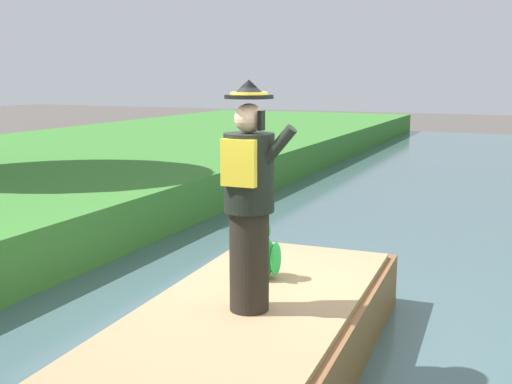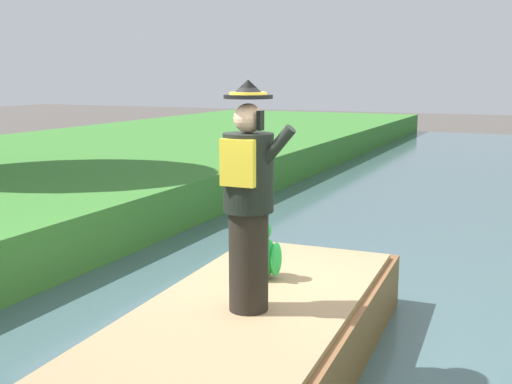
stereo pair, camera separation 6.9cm
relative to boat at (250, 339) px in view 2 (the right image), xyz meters
The scene contains 5 objects.
ground_plane 0.64m from the boat, 90.00° to the left, with size 80.00×80.00×0.00m, color #4C4742.
canal_water 0.61m from the boat, 90.00° to the left, with size 6.12×48.00×0.10m, color #3D565B.
boat is the anchor object (origin of this frame).
person_pirate 1.24m from the boat, 67.78° to the right, with size 0.61×0.42×1.85m.
parrot_plush 0.89m from the boat, 105.37° to the left, with size 0.36×0.35×0.57m.
Camera 2 is at (2.11, -5.00, 2.59)m, focal length 43.92 mm.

